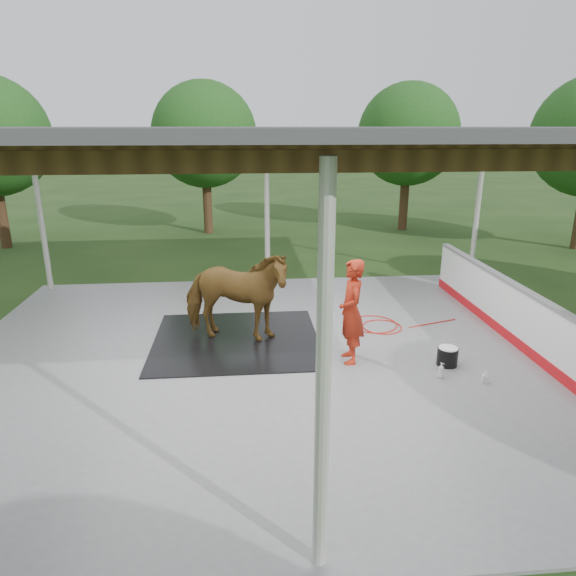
{
  "coord_description": "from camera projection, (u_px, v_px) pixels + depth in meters",
  "views": [
    {
      "loc": [
        -0.66,
        -8.64,
        4.11
      ],
      "look_at": [
        0.12,
        0.01,
        1.37
      ],
      "focal_mm": 32.0,
      "sensor_mm": 36.0,
      "label": 1
    }
  ],
  "objects": [
    {
      "name": "hose_coil",
      "position": [
        377.0,
        325.0,
        10.94
      ],
      "size": [
        2.39,
        1.11,
        0.02
      ],
      "color": "#B3170C",
      "rests_on": "concrete_slab"
    },
    {
      "name": "horse",
      "position": [
        235.0,
        296.0,
        9.9
      ],
      "size": [
        2.34,
        1.49,
        1.82
      ],
      "primitive_type": "imported",
      "rotation": [
        0.0,
        0.0,
        1.32
      ],
      "color": "brown",
      "rests_on": "rubber_mat"
    },
    {
      "name": "soap_bottle_b",
      "position": [
        485.0,
        377.0,
        8.47
      ],
      "size": [
        0.11,
        0.12,
        0.21
      ],
      "primitive_type": "imported",
      "rotation": [
        0.0,
        0.0,
        -0.23
      ],
      "color": "#338CD8",
      "rests_on": "concrete_slab"
    },
    {
      "name": "rubber_mat",
      "position": [
        236.0,
        340.0,
        10.18
      ],
      "size": [
        3.24,
        3.04,
        0.02
      ],
      "primitive_type": "cube",
      "color": "black",
      "rests_on": "concrete_slab"
    },
    {
      "name": "pavilion_structure",
      "position": [
        281.0,
        136.0,
        8.3
      ],
      "size": [
        12.6,
        10.6,
        4.05
      ],
      "color": "beige",
      "rests_on": "ground"
    },
    {
      "name": "tree_belt",
      "position": [
        293.0,
        145.0,
        9.24
      ],
      "size": [
        28.0,
        28.0,
        5.8
      ],
      "color": "#382314",
      "rests_on": "ground"
    },
    {
      "name": "ground",
      "position": [
        281.0,
        359.0,
        9.5
      ],
      "size": [
        100.0,
        100.0,
        0.0
      ],
      "primitive_type": "plane",
      "color": "#1E3814"
    },
    {
      "name": "wash_bucket",
      "position": [
        447.0,
        356.0,
        9.09
      ],
      "size": [
        0.36,
        0.36,
        0.34
      ],
      "color": "black",
      "rests_on": "concrete_slab"
    },
    {
      "name": "handler",
      "position": [
        351.0,
        312.0,
        9.03
      ],
      "size": [
        0.47,
        0.7,
        1.89
      ],
      "primitive_type": "imported",
      "rotation": [
        0.0,
        0.0,
        -1.55
      ],
      "color": "#A92412",
      "rests_on": "concrete_slab"
    },
    {
      "name": "soap_bottle_a",
      "position": [
        441.0,
        370.0,
        8.65
      ],
      "size": [
        0.15,
        0.15,
        0.27
      ],
      "primitive_type": "imported",
      "rotation": [
        0.0,
        0.0,
        0.77
      ],
      "color": "silver",
      "rests_on": "concrete_slab"
    },
    {
      "name": "concrete_slab",
      "position": [
        281.0,
        357.0,
        9.49
      ],
      "size": [
        12.0,
        10.0,
        0.05
      ],
      "primitive_type": "cube",
      "color": "slate",
      "rests_on": "ground"
    },
    {
      "name": "dasher_board",
      "position": [
        523.0,
        321.0,
        9.72
      ],
      "size": [
        0.16,
        8.0,
        1.15
      ],
      "color": "red",
      "rests_on": "concrete_slab"
    }
  ]
}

